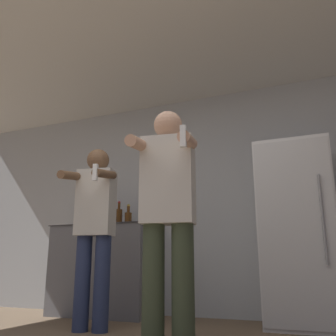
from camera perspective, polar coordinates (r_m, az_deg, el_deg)
wall_back at (r=4.39m, az=5.03°, el=-5.00°), size 7.00×0.06×2.55m
ceiling_slab at (r=3.69m, az=-2.14°, el=18.77°), size 7.00×3.14×0.05m
refrigerator at (r=3.78m, az=19.38°, el=-9.28°), size 0.68×0.71×1.69m
counter at (r=4.49m, az=-9.56°, el=-15.02°), size 1.21×0.61×1.00m
bottle_short_whiskey at (r=4.46m, az=-7.52°, el=-7.32°), size 0.08×0.08×0.29m
bottle_green_wine at (r=4.40m, az=-6.09°, el=-7.49°), size 0.08×0.08×0.24m
bottle_red_label at (r=4.69m, az=-12.14°, el=-7.18°), size 0.09×0.09×0.34m
bottle_tall_gin at (r=4.55m, az=-9.33°, el=-7.09°), size 0.07×0.07×0.35m
person_woman_foreground at (r=2.56m, az=-0.03°, el=-6.76°), size 0.48×0.50×1.63m
person_man_side at (r=3.47m, az=-11.14°, el=-8.45°), size 0.45×0.56×1.61m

